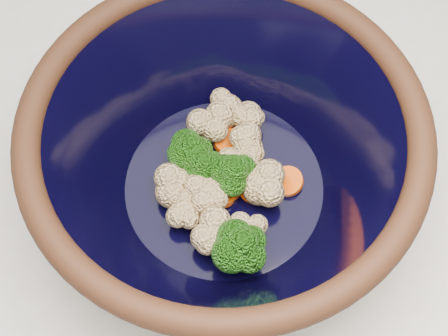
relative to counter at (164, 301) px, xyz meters
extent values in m
cube|color=silver|center=(0.00, 0.00, 0.00)|extent=(1.20, 1.20, 0.90)
cylinder|color=black|center=(0.08, -0.06, 0.46)|extent=(0.20, 0.20, 0.01)
torus|color=black|center=(0.08, -0.06, 0.59)|extent=(0.34, 0.34, 0.02)
cylinder|color=black|center=(0.08, -0.06, 0.48)|extent=(0.19, 0.19, 0.00)
cylinder|color=#608442|center=(0.06, -0.14, 0.49)|extent=(0.01, 0.01, 0.02)
ellipsoid|color=#257316|center=(0.06, -0.14, 0.52)|extent=(0.05, 0.05, 0.04)
cylinder|color=#608442|center=(0.06, -0.05, 0.49)|extent=(0.01, 0.01, 0.02)
ellipsoid|color=#257316|center=(0.06, -0.05, 0.51)|extent=(0.04, 0.04, 0.03)
cylinder|color=#608442|center=(0.06, -0.03, 0.49)|extent=(0.01, 0.01, 0.02)
ellipsoid|color=#257316|center=(0.06, -0.03, 0.51)|extent=(0.04, 0.04, 0.03)
cylinder|color=#608442|center=(0.06, -0.03, 0.49)|extent=(0.01, 0.01, 0.02)
ellipsoid|color=#257316|center=(0.06, -0.03, 0.51)|extent=(0.04, 0.04, 0.03)
cylinder|color=#608442|center=(0.09, -0.07, 0.49)|extent=(0.01, 0.01, 0.02)
ellipsoid|color=#257316|center=(0.09, -0.07, 0.52)|extent=(0.04, 0.04, 0.04)
sphere|color=beige|center=(0.05, -0.11, 0.50)|extent=(0.03, 0.03, 0.03)
sphere|color=beige|center=(0.10, -0.09, 0.50)|extent=(0.03, 0.03, 0.03)
sphere|color=beige|center=(0.11, 0.00, 0.50)|extent=(0.03, 0.03, 0.03)
sphere|color=beige|center=(0.03, -0.08, 0.50)|extent=(0.03, 0.03, 0.03)
sphere|color=beige|center=(0.13, -0.01, 0.50)|extent=(0.03, 0.03, 0.03)
sphere|color=beige|center=(0.03, -0.06, 0.50)|extent=(0.03, 0.03, 0.03)
sphere|color=beige|center=(0.07, -0.12, 0.50)|extent=(0.03, 0.03, 0.03)
sphere|color=beige|center=(0.09, -0.01, 0.50)|extent=(0.03, 0.03, 0.03)
sphere|color=beige|center=(0.11, -0.04, 0.50)|extent=(0.03, 0.03, 0.03)
sphere|color=beige|center=(0.06, -0.07, 0.50)|extent=(0.03, 0.03, 0.03)
sphere|color=beige|center=(0.07, -0.13, 0.50)|extent=(0.03, 0.03, 0.03)
sphere|color=beige|center=(0.10, -0.05, 0.50)|extent=(0.03, 0.03, 0.03)
cylinder|color=#ED530A|center=(0.10, -0.02, 0.49)|extent=(0.03, 0.03, 0.01)
cylinder|color=#ED530A|center=(0.07, -0.05, 0.49)|extent=(0.03, 0.03, 0.01)
cylinder|color=#ED530A|center=(0.08, -0.07, 0.49)|extent=(0.03, 0.03, 0.01)
cylinder|color=#ED530A|center=(0.07, -0.07, 0.49)|extent=(0.03, 0.03, 0.01)
cylinder|color=#ED530A|center=(0.13, -0.09, 0.49)|extent=(0.03, 0.03, 0.01)
cylinder|color=#ED530A|center=(0.11, -0.05, 0.49)|extent=(0.03, 0.03, 0.01)
cylinder|color=#ED530A|center=(0.10, -0.08, 0.49)|extent=(0.03, 0.03, 0.01)
cylinder|color=#ED530A|center=(0.12, -0.08, 0.49)|extent=(0.02, 0.02, 0.01)
camera|label=1|loc=(-0.03, -0.30, 1.01)|focal=50.00mm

